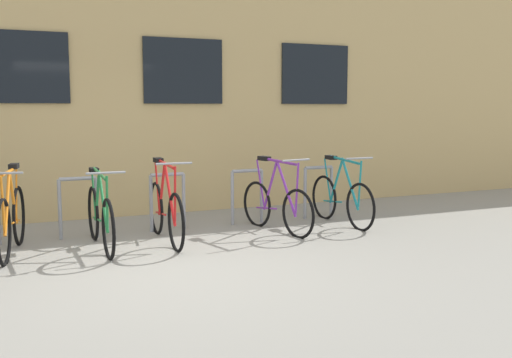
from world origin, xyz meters
name	(u,v)px	position (x,y,z in m)	size (l,w,h in m)	color
ground_plane	(163,268)	(0.00, 0.00, 0.00)	(42.00, 42.00, 0.00)	gray
storefront_building	(76,76)	(0.00, 7.05, 2.38)	(28.00, 7.75, 4.76)	tan
bike_rack	(124,199)	(-0.04, 1.90, 0.48)	(6.52, 0.05, 0.81)	gray
bicycle_purple	(276,204)	(1.93, 1.24, 0.38)	(0.48, 1.60, 1.06)	black
bicycle_green	(100,217)	(-0.46, 1.21, 0.39)	(0.44, 1.80, 1.01)	black
bicycle_red	(165,211)	(0.36, 1.25, 0.40)	(0.44, 1.80, 1.08)	black
bicycle_teal	(341,198)	(3.03, 1.33, 0.38)	(0.44, 1.66, 1.04)	black
bicycle_orange	(12,220)	(-1.46, 1.35, 0.40)	(0.48, 1.74, 1.05)	black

